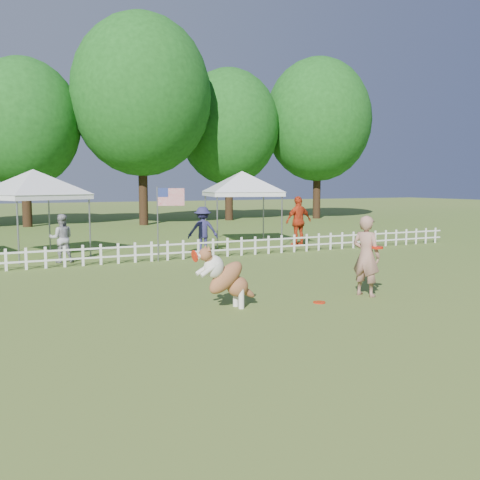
{
  "coord_description": "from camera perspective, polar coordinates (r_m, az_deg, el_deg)",
  "views": [
    {
      "loc": [
        -5.33,
        -8.38,
        2.32
      ],
      "look_at": [
        -0.25,
        2.0,
        1.1
      ],
      "focal_mm": 40.0,
      "sensor_mm": 36.0,
      "label": 1
    }
  ],
  "objects": [
    {
      "name": "tree_center_right",
      "position": [
        30.8,
        -10.44,
        13.36
      ],
      "size": [
        7.6,
        7.6,
        12.6
      ],
      "primitive_type": null,
      "color": "#164C15",
      "rests_on": "ground"
    },
    {
      "name": "spectator_c",
      "position": [
        19.97,
        6.27,
        2.0
      ],
      "size": [
        1.12,
        0.52,
        1.86
      ],
      "primitive_type": "imported",
      "rotation": [
        0.0,
        0.0,
        3.21
      ],
      "color": "red",
      "rests_on": "ground"
    },
    {
      "name": "canopy_tent_right",
      "position": [
        20.65,
        0.22,
        3.39
      ],
      "size": [
        3.16,
        3.16,
        2.74
      ],
      "primitive_type": null,
      "rotation": [
        0.0,
        0.0,
        -0.22
      ],
      "color": "white",
      "rests_on": "ground"
    },
    {
      "name": "ground",
      "position": [
        10.2,
        6.26,
        -7.16
      ],
      "size": [
        120.0,
        120.0,
        0.0
      ],
      "primitive_type": "plane",
      "color": "#3A6620",
      "rests_on": "ground"
    },
    {
      "name": "frisbee_on_turf",
      "position": [
        10.63,
        8.45,
        -6.59
      ],
      "size": [
        0.27,
        0.27,
        0.02
      ],
      "primitive_type": "cylinder",
      "rotation": [
        0.0,
        0.0,
        -0.12
      ],
      "color": "red",
      "rests_on": "ground"
    },
    {
      "name": "tree_right",
      "position": [
        34.17,
        -1.2,
        10.87
      ],
      "size": [
        6.2,
        6.2,
        10.4
      ],
      "primitive_type": null,
      "color": "#164C15",
      "rests_on": "ground"
    },
    {
      "name": "canopy_tent_left",
      "position": [
        18.23,
        -21.05,
        2.6
      ],
      "size": [
        3.47,
        3.47,
        2.71
      ],
      "primitive_type": null,
      "rotation": [
        0.0,
        0.0,
        0.42
      ],
      "color": "white",
      "rests_on": "ground"
    },
    {
      "name": "picket_fence",
      "position": [
        16.41,
        -6.91,
        -1.09
      ],
      "size": [
        22.0,
        0.08,
        0.6
      ],
      "primitive_type": null,
      "color": "white",
      "rests_on": "ground"
    },
    {
      "name": "tree_far_right",
      "position": [
        36.3,
        8.28,
        11.31
      ],
      "size": [
        7.0,
        7.0,
        11.4
      ],
      "primitive_type": null,
      "color": "#164C15",
      "rests_on": "ground"
    },
    {
      "name": "tree_center_left",
      "position": [
        31.08,
        -22.06,
        10.36
      ],
      "size": [
        6.0,
        6.0,
        9.8
      ],
      "primitive_type": null,
      "color": "#164C15",
      "rests_on": "ground"
    },
    {
      "name": "flag_pole",
      "position": [
        16.1,
        -8.77,
        1.68
      ],
      "size": [
        0.86,
        0.28,
        2.24
      ],
      "primitive_type": null,
      "rotation": [
        0.0,
        0.0,
        -0.23
      ],
      "color": "gray",
      "rests_on": "ground"
    },
    {
      "name": "dog",
      "position": [
        9.9,
        -1.41,
        -4.01
      ],
      "size": [
        1.17,
        0.46,
        1.19
      ],
      "primitive_type": null,
      "rotation": [
        0.0,
        0.0,
        0.07
      ],
      "color": "brown",
      "rests_on": "ground"
    },
    {
      "name": "spectator_a",
      "position": [
        16.56,
        -18.5,
        0.16
      ],
      "size": [
        0.76,
        0.63,
        1.44
      ],
      "primitive_type": "imported",
      "rotation": [
        0.0,
        0.0,
        3.01
      ],
      "color": "#99999E",
      "rests_on": "ground"
    },
    {
      "name": "spectator_b",
      "position": [
        17.9,
        -3.99,
        1.07
      ],
      "size": [
        1.12,
        0.81,
        1.55
      ],
      "primitive_type": "imported",
      "rotation": [
        0.0,
        0.0,
        2.89
      ],
      "color": "#282652",
      "rests_on": "ground"
    },
    {
      "name": "handler",
      "position": [
        11.33,
        13.3,
        -1.67
      ],
      "size": [
        0.59,
        0.71,
        1.67
      ],
      "primitive_type": "imported",
      "rotation": [
        0.0,
        0.0,
        1.94
      ],
      "color": "#A17160",
      "rests_on": "ground"
    }
  ]
}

